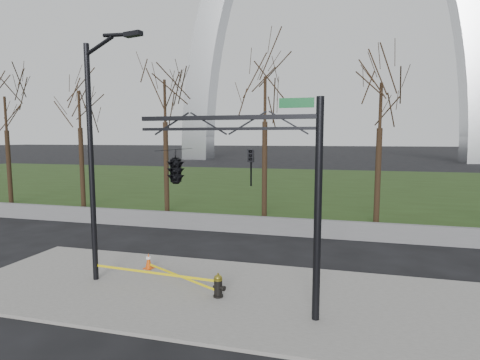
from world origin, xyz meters
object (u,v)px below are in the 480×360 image
(street_light, at_px, (95,146))
(fire_hydrant, at_px, (218,286))
(traffic_signal_mast, at_px, (201,167))
(traffic_cone, at_px, (149,261))

(street_light, bearing_deg, fire_hydrant, 8.63)
(traffic_signal_mast, bearing_deg, street_light, 166.41)
(traffic_cone, xyz_separation_m, traffic_signal_mast, (3.05, -2.47, 3.75))
(traffic_cone, relative_size, traffic_signal_mast, 0.10)
(fire_hydrant, xyz_separation_m, street_light, (-4.34, 0.28, 4.25))
(traffic_cone, bearing_deg, fire_hydrant, -28.03)
(street_light, height_order, traffic_signal_mast, street_light)
(fire_hydrant, xyz_separation_m, traffic_signal_mast, (-0.26, -0.70, 3.70))
(fire_hydrant, distance_m, street_light, 6.08)
(street_light, bearing_deg, traffic_signal_mast, -1.25)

